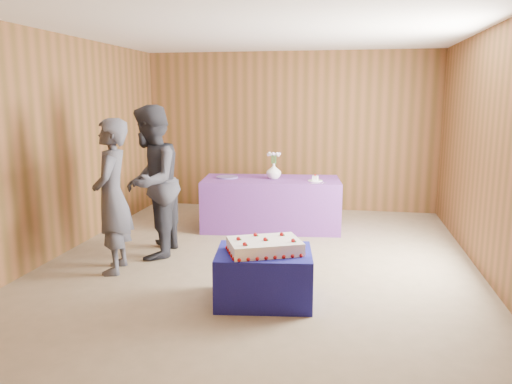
% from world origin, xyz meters
% --- Properties ---
extents(ground, '(6.00, 6.00, 0.00)m').
position_xyz_m(ground, '(0.00, 0.00, 0.00)').
color(ground, gray).
rests_on(ground, ground).
extents(room_shell, '(5.04, 6.04, 2.72)m').
position_xyz_m(room_shell, '(0.00, 0.00, 1.80)').
color(room_shell, brown).
rests_on(room_shell, ground).
extents(cake_table, '(0.98, 0.81, 0.50)m').
position_xyz_m(cake_table, '(0.23, -1.13, 0.25)').
color(cake_table, navy).
rests_on(cake_table, ground).
extents(serving_table, '(2.09, 1.11, 0.75)m').
position_xyz_m(serving_table, '(-0.10, 1.56, 0.38)').
color(serving_table, '#663188').
rests_on(serving_table, ground).
extents(sheet_cake, '(0.81, 0.70, 0.16)m').
position_xyz_m(sheet_cake, '(0.24, -1.16, 0.56)').
color(sheet_cake, white).
rests_on(sheet_cake, cake_table).
extents(vase, '(0.29, 0.29, 0.23)m').
position_xyz_m(vase, '(-0.07, 1.58, 0.86)').
color(vase, white).
rests_on(vase, serving_table).
extents(flower_spray, '(0.21, 0.21, 0.16)m').
position_xyz_m(flower_spray, '(-0.07, 1.58, 1.11)').
color(flower_spray, '#2A692C').
rests_on(flower_spray, vase).
extents(platter, '(0.38, 0.38, 0.02)m').
position_xyz_m(platter, '(-0.77, 1.55, 0.76)').
color(platter, '#624D9A').
rests_on(platter, serving_table).
extents(plate, '(0.22, 0.22, 0.01)m').
position_xyz_m(plate, '(0.55, 1.47, 0.76)').
color(plate, white).
rests_on(plate, serving_table).
extents(cake_slice, '(0.09, 0.08, 0.09)m').
position_xyz_m(cake_slice, '(0.55, 1.47, 0.80)').
color(cake_slice, white).
rests_on(cake_slice, plate).
extents(knife, '(0.24, 0.13, 0.00)m').
position_xyz_m(knife, '(0.59, 1.30, 0.75)').
color(knife, '#B8B7BC').
rests_on(knife, serving_table).
extents(guest_left, '(0.54, 0.70, 1.72)m').
position_xyz_m(guest_left, '(-1.56, -0.59, 0.86)').
color(guest_left, '#3C3D47').
rests_on(guest_left, ground).
extents(guest_right, '(0.79, 0.97, 1.85)m').
position_xyz_m(guest_right, '(-1.34, 0.01, 0.93)').
color(guest_right, '#2F3038').
rests_on(guest_right, ground).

